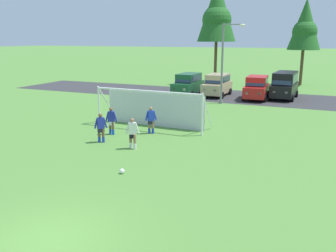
% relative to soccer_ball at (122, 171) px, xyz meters
% --- Properties ---
extents(ground_plane, '(400.00, 400.00, 0.00)m').
position_rel_soccer_ball_xyz_m(ground_plane, '(0.72, 9.68, -0.11)').
color(ground_plane, '#518438').
extents(parking_lot_strip, '(52.00, 8.40, 0.01)m').
position_rel_soccer_ball_xyz_m(parking_lot_strip, '(0.72, 22.62, -0.11)').
color(parking_lot_strip, '#333335').
rests_on(parking_lot_strip, ground).
extents(soccer_ball, '(0.22, 0.22, 0.22)m').
position_rel_soccer_ball_xyz_m(soccer_ball, '(0.00, 0.00, 0.00)').
color(soccer_ball, white).
rests_on(soccer_ball, ground).
extents(soccer_goal, '(7.46, 2.11, 2.57)m').
position_rel_soccer_ball_xyz_m(soccer_goal, '(-2.46, 8.10, 1.18)').
color(soccer_goal, white).
rests_on(soccer_goal, ground).
extents(player_striker_near, '(0.74, 0.37, 1.64)m').
position_rel_soccer_ball_xyz_m(player_striker_near, '(-3.89, 5.34, 0.71)').
color(player_striker_near, brown).
rests_on(player_striker_near, ground).
extents(player_midfield_center, '(0.64, 0.51, 1.64)m').
position_rel_soccer_ball_xyz_m(player_midfield_center, '(-1.81, 6.47, 0.71)').
color(player_midfield_center, '#936B4C').
rests_on(player_midfield_center, ground).
extents(player_defender_far, '(0.60, 0.56, 1.64)m').
position_rel_soccer_ball_xyz_m(player_defender_far, '(-3.50, 3.66, 0.71)').
color(player_defender_far, brown).
rests_on(player_defender_far, ground).
extents(player_winger_left, '(0.70, 0.42, 1.64)m').
position_rel_soccer_ball_xyz_m(player_winger_left, '(-1.31, 3.31, 0.71)').
color(player_winger_left, '#936B4C').
rests_on(player_winger_left, ground).
extents(parked_car_slot_far_left, '(2.21, 4.64, 2.16)m').
position_rel_soccer_ball_xyz_m(parked_car_slot_far_left, '(-5.12, 21.73, 1.00)').
color(parked_car_slot_far_left, '#194C2D').
rests_on(parked_car_slot_far_left, ground).
extents(parked_car_slot_left, '(2.21, 4.64, 2.16)m').
position_rel_soccer_ball_xyz_m(parked_car_slot_left, '(-2.21, 22.25, 1.00)').
color(parked_car_slot_left, tan).
rests_on(parked_car_slot_left, ground).
extents(parked_car_slot_center_left, '(2.32, 4.69, 2.16)m').
position_rel_soccer_ball_xyz_m(parked_car_slot_center_left, '(1.75, 21.80, 1.00)').
color(parked_car_slot_center_left, red).
rests_on(parked_car_slot_center_left, ground).
extents(parked_car_slot_center, '(2.36, 4.88, 2.52)m').
position_rel_soccer_ball_xyz_m(parked_car_slot_center, '(4.12, 23.22, 1.23)').
color(parked_car_slot_center, black).
rests_on(parked_car_slot_center, ground).
extents(tree_left_edge, '(4.70, 4.70, 12.52)m').
position_rel_soccer_ball_xyz_m(tree_left_edge, '(-5.09, 31.29, 8.51)').
color(tree_left_edge, brown).
rests_on(tree_left_edge, ground).
extents(tree_mid_left, '(3.84, 3.84, 10.24)m').
position_rel_soccer_ball_xyz_m(tree_mid_left, '(4.81, 34.58, 6.92)').
color(tree_mid_left, brown).
rests_on(tree_mid_left, ground).
extents(street_lamp, '(2.00, 0.32, 6.86)m').
position_rel_soccer_ball_xyz_m(street_lamp, '(-0.51, 18.20, 3.45)').
color(street_lamp, slate).
rests_on(street_lamp, ground).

